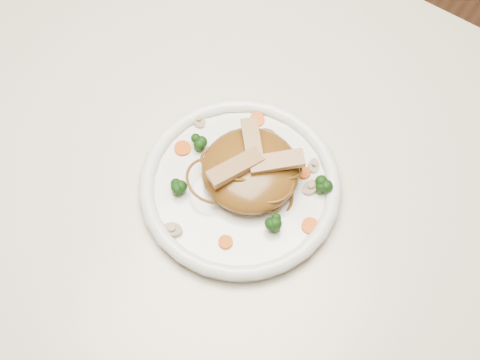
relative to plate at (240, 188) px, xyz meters
The scene contains 20 objects.
ground 0.76m from the plate, 150.42° to the left, with size 4.00×4.00×0.00m, color brown.
table 0.14m from the plate, 150.42° to the left, with size 1.20×0.80×0.75m.
plate is the anchor object (origin of this frame).
noodle_mound 0.03m from the plate, 75.98° to the left, with size 0.13×0.13×0.04m, color brown.
chicken_a 0.07m from the plate, 46.84° to the left, with size 0.07×0.02×0.01m, color #A6854E.
chicken_b 0.07m from the plate, 102.73° to the left, with size 0.07×0.02×0.01m, color #A6854E.
chicken_c 0.06m from the plate, 153.14° to the right, with size 0.07×0.02×0.01m, color #A6854E.
broccoli_0 0.11m from the plate, 30.69° to the left, with size 0.02×0.02×0.03m, color black, non-canonical shape.
broccoli_1 0.08m from the plate, behind, with size 0.03×0.03×0.03m, color black, non-canonical shape.
broccoli_2 0.09m from the plate, 136.85° to the right, with size 0.02×0.02×0.03m, color black, non-canonical shape.
broccoli_3 0.08m from the plate, 19.03° to the right, with size 0.02×0.02×0.03m, color black, non-canonical shape.
carrot_0 0.09m from the plate, 46.20° to the left, with size 0.02×0.02×0.01m, color #D65607.
carrot_1 0.10m from the plate, behind, with size 0.02×0.02×0.01m, color #D65607.
carrot_2 0.11m from the plate, ahead, with size 0.02×0.02×0.01m, color #D65607.
carrot_3 0.10m from the plate, 111.97° to the left, with size 0.02×0.02×0.01m, color #D65607.
carrot_4 0.08m from the plate, 67.26° to the right, with size 0.02×0.02×0.01m, color #D65607.
mushroom_0 0.11m from the plate, 107.38° to the right, with size 0.03×0.03×0.01m, color #C1AE91.
mushroom_1 0.09m from the plate, 31.85° to the left, with size 0.03×0.03×0.01m, color #C1AE91.
mushroom_2 0.11m from the plate, 155.57° to the left, with size 0.02×0.02×0.01m, color #C1AE91.
mushroom_3 0.10m from the plate, 50.70° to the left, with size 0.02×0.02×0.01m, color #C1AE91.
Camera 1 is at (0.30, -0.35, 1.51)m, focal length 46.76 mm.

